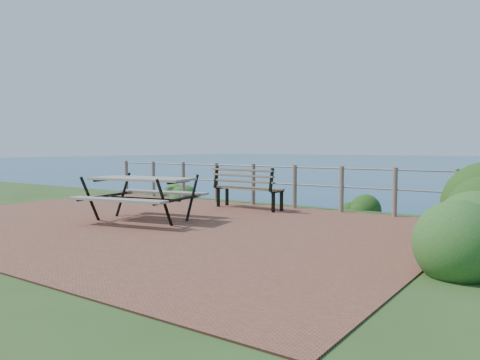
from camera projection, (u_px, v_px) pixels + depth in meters
The scene contains 8 objects.
ground at pixel (155, 223), 8.77m from camera, with size 10.00×7.00×0.12m, color brown.
safety_railing at pixel (253, 182), 11.46m from camera, with size 9.40×0.10×1.00m.
picnic_table at pixel (142, 194), 8.94m from camera, with size 2.09×1.67×0.83m.
park_bench at pixel (249, 182), 10.70m from camera, with size 1.73×0.53×0.96m.
shrub_right_back at pixel (478, 273), 5.31m from camera, with size 1.07×1.07×1.53m, color #2E551F.
shrub_right_edge at pixel (480, 223), 8.84m from camera, with size 0.96×0.96×1.37m, color #1A4816.
shrub_lip_west at pixel (180, 197), 13.52m from camera, with size 0.88×0.88×0.66m, color #2E551F.
shrub_lip_east at pixel (359, 209), 10.84m from camera, with size 0.76×0.76×0.50m, color #1A4816.
Camera 1 is at (6.32, -6.18, 1.42)m, focal length 35.00 mm.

